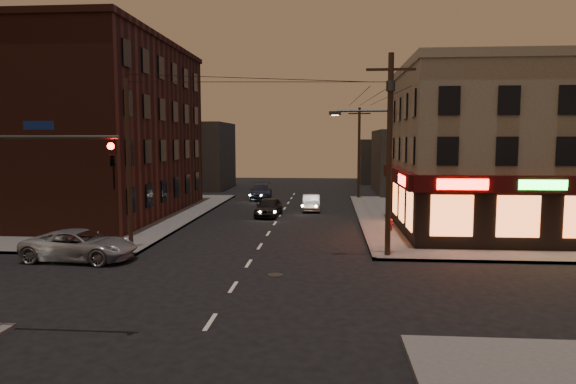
# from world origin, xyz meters

# --- Properties ---
(ground) EXTENTS (120.00, 120.00, 0.00)m
(ground) POSITION_xyz_m (0.00, 0.00, 0.00)
(ground) COLOR black
(ground) RESTS_ON ground
(sidewalk_ne) EXTENTS (24.00, 28.00, 0.15)m
(sidewalk_ne) POSITION_xyz_m (18.00, 19.00, 0.07)
(sidewalk_ne) COLOR #514F4C
(sidewalk_ne) RESTS_ON ground
(sidewalk_nw) EXTENTS (24.00, 28.00, 0.15)m
(sidewalk_nw) POSITION_xyz_m (-18.00, 19.00, 0.07)
(sidewalk_nw) COLOR #514F4C
(sidewalk_nw) RESTS_ON ground
(pizza_building) EXTENTS (15.85, 12.85, 10.50)m
(pizza_building) POSITION_xyz_m (15.93, 13.43, 5.35)
(pizza_building) COLOR tan
(pizza_building) RESTS_ON sidewalk_ne
(brick_apartment) EXTENTS (12.00, 20.00, 13.00)m
(brick_apartment) POSITION_xyz_m (-14.50, 19.00, 6.65)
(brick_apartment) COLOR #431E15
(brick_apartment) RESTS_ON sidewalk_nw
(bg_building_ne_a) EXTENTS (10.00, 12.00, 7.00)m
(bg_building_ne_a) POSITION_xyz_m (14.00, 38.00, 3.50)
(bg_building_ne_a) COLOR #3F3D3A
(bg_building_ne_a) RESTS_ON ground
(bg_building_nw) EXTENTS (9.00, 10.00, 8.00)m
(bg_building_nw) POSITION_xyz_m (-13.00, 42.00, 4.00)
(bg_building_nw) COLOR #3F3D3A
(bg_building_nw) RESTS_ON ground
(bg_building_ne_b) EXTENTS (8.00, 8.00, 6.00)m
(bg_building_ne_b) POSITION_xyz_m (12.00, 52.00, 3.00)
(bg_building_ne_b) COLOR #3F3D3A
(bg_building_ne_b) RESTS_ON ground
(utility_pole_main) EXTENTS (4.20, 0.44, 10.00)m
(utility_pole_main) POSITION_xyz_m (6.68, 5.80, 5.76)
(utility_pole_main) COLOR #382619
(utility_pole_main) RESTS_ON sidewalk_ne
(utility_pole_far) EXTENTS (0.26, 0.26, 9.00)m
(utility_pole_far) POSITION_xyz_m (6.80, 32.00, 4.65)
(utility_pole_far) COLOR #382619
(utility_pole_far) RESTS_ON sidewalk_ne
(utility_pole_west) EXTENTS (0.24, 0.24, 9.00)m
(utility_pole_west) POSITION_xyz_m (-6.80, 6.50, 4.65)
(utility_pole_west) COLOR #382619
(utility_pole_west) RESTS_ON sidewalk_nw
(traffic_signal) EXTENTS (4.49, 0.32, 6.47)m
(traffic_signal) POSITION_xyz_m (-5.57, -5.60, 4.16)
(traffic_signal) COLOR #333538
(traffic_signal) RESTS_ON ground
(suv_cross) EXTENTS (5.65, 2.91, 1.52)m
(suv_cross) POSITION_xyz_m (-8.39, 4.00, 0.76)
(suv_cross) COLOR gray
(suv_cross) RESTS_ON ground
(sedan_near) EXTENTS (2.02, 4.41, 1.47)m
(sedan_near) POSITION_xyz_m (-0.84, 19.31, 0.73)
(sedan_near) COLOR black
(sedan_near) RESTS_ON ground
(sedan_mid) EXTENTS (1.60, 4.14, 1.34)m
(sedan_mid) POSITION_xyz_m (2.34, 22.88, 0.67)
(sedan_mid) COLOR gray
(sedan_mid) RESTS_ON ground
(sedan_far) EXTENTS (2.50, 5.34, 1.51)m
(sedan_far) POSITION_xyz_m (-3.02, 31.07, 0.75)
(sedan_far) COLOR #1C2339
(sedan_far) RESTS_ON ground
(fire_hydrant) EXTENTS (0.34, 0.34, 0.75)m
(fire_hydrant) POSITION_xyz_m (7.80, 12.95, 0.56)
(fire_hydrant) COLOR maroon
(fire_hydrant) RESTS_ON sidewalk_ne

